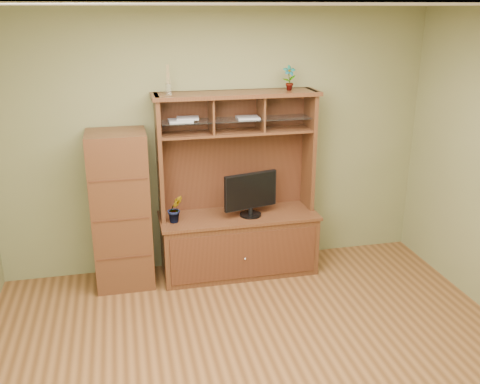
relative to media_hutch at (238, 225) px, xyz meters
name	(u,v)px	position (x,y,z in m)	size (l,w,h in m)	color
room	(269,210)	(-0.17, -1.73, 0.83)	(4.54, 4.04, 2.74)	#533217
media_hutch	(238,225)	(0.00, 0.00, 0.00)	(1.66, 0.61, 1.90)	#3F1E12
monitor	(251,194)	(0.11, -0.08, 0.37)	(0.57, 0.22, 0.46)	black
orchid_plant	(175,209)	(-0.66, -0.08, 0.27)	(0.16, 0.13, 0.28)	#375D20
top_plant	(289,78)	(0.54, 0.08, 1.50)	(0.13, 0.09, 0.25)	#326322
reed_diffuser	(168,83)	(-0.66, 0.08, 1.49)	(0.06, 0.06, 0.28)	silver
magazines	(205,119)	(-0.32, 0.08, 1.13)	(0.91, 0.19, 0.04)	#AEAEB3
side_cabinet	(121,210)	(-1.19, 0.00, 0.27)	(0.56, 0.51, 1.58)	#3F1E12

